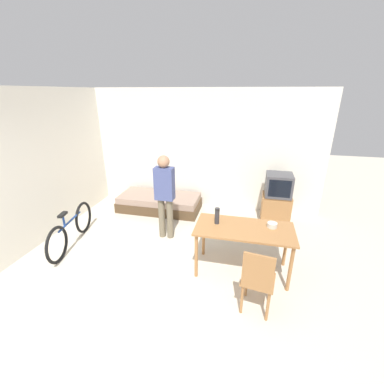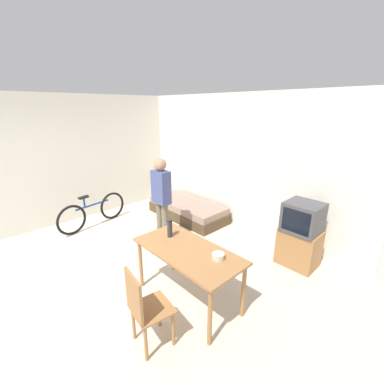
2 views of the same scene
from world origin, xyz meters
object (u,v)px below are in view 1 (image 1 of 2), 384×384
Objects in this scene: wooden_chair at (258,279)px; mate_bowl at (272,225)px; bicycle at (71,229)px; daybed at (159,203)px; tv at (277,198)px; person_standing at (165,192)px; thermos_flask at (217,215)px; dining_table at (244,233)px.

wooden_chair is 6.39× the size of mate_bowl.
wooden_chair is 3.34m from bicycle.
tv is (2.61, 0.02, 0.35)m from daybed.
bicycle is 1.80m from person_standing.
person_standing is 1.22m from thermos_flask.
mate_bowl is (1.85, -0.57, -0.14)m from person_standing.
mate_bowl reaches higher than bicycle.
tv reaches higher than thermos_flask.
wooden_chair is 3.66× the size of thermos_flask.
person_standing is at bearing -151.14° from tv.
daybed is 2.74m from dining_table.
person_standing is at bearing 138.21° from wooden_chair.
dining_table is (-0.61, -1.83, 0.14)m from tv.
bicycle reaches higher than daybed.
person_standing reaches higher than wooden_chair.
tv is 2.09m from thermos_flask.
tv is 1.15× the size of wooden_chair.
dining_table is at bearing -108.49° from tv.
thermos_flask is at bearing 0.26° from bicycle.
bicycle is 2.67m from thermos_flask.
bicycle is (-3.63, -1.79, -0.21)m from tv.
bicycle is 6.20× the size of thermos_flask.
person_standing is (0.54, -1.12, 0.74)m from daybed.
person_standing is at bearing 162.81° from mate_bowl.
wooden_chair reaches higher than bicycle.
thermos_flask is (1.04, -0.64, -0.03)m from person_standing.
dining_table is 0.48m from thermos_flask.
thermos_flask is at bearing 173.03° from dining_table.
person_standing reaches higher than tv.
person_standing is at bearing 154.58° from dining_table.
daybed is at bearing 130.24° from wooden_chair.
dining_table reaches higher than daybed.
daybed is 1.31× the size of dining_table.
daybed is 13.02× the size of mate_bowl.
bicycle is 10.83× the size of mate_bowl.
thermos_flask reaches higher than mate_bowl.
thermos_flask reaches higher than dining_table.
thermos_flask is (-1.03, -1.78, 0.36)m from tv.
mate_bowl is (3.41, 0.08, 0.47)m from bicycle.
person_standing reaches higher than daybed.
person_standing is (-1.66, 1.49, 0.41)m from wooden_chair.
mate_bowl is (2.39, -1.69, 0.61)m from daybed.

